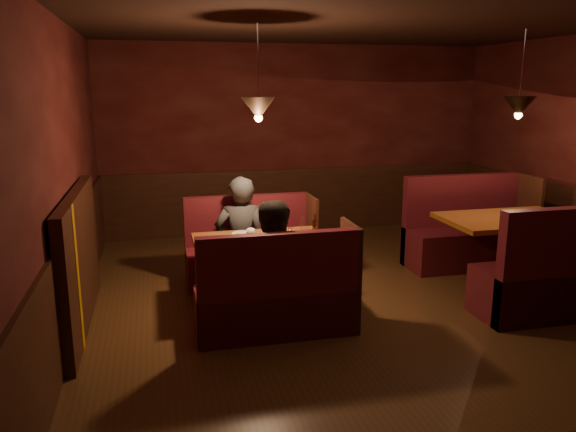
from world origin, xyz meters
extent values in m
cube|color=#543520|center=(0.00, 0.00, -0.01)|extent=(6.00, 7.00, 0.01)
cube|color=black|center=(0.00, 0.00, 2.90)|extent=(6.00, 7.00, 0.01)
cube|color=black|center=(0.00, 3.50, 1.45)|extent=(6.00, 0.01, 2.90)
cube|color=black|center=(-3.00, 0.00, 1.45)|extent=(0.01, 7.00, 2.90)
cube|color=black|center=(0.00, 3.48, 0.50)|extent=(6.00, 0.04, 1.00)
cube|color=black|center=(-2.98, 0.00, 0.50)|extent=(0.04, 7.00, 1.00)
cube|color=black|center=(-2.92, 0.40, 0.65)|extent=(0.10, 2.20, 1.30)
cube|color=orange|center=(-2.87, -0.15, 0.65)|extent=(0.01, 0.12, 1.30)
cylinder|color=#333333|center=(-1.16, 0.49, 2.45)|extent=(0.01, 0.01, 0.80)
cone|color=black|center=(-1.16, 0.49, 2.05)|extent=(0.34, 0.34, 0.22)
sphere|color=#FFBF72|center=(-1.16, 0.49, 1.96)|extent=(0.08, 0.08, 0.08)
cylinder|color=#333333|center=(1.67, 0.38, 2.45)|extent=(0.01, 0.01, 0.80)
cone|color=black|center=(1.67, 0.38, 2.05)|extent=(0.34, 0.34, 0.22)
sphere|color=#FFBF72|center=(1.67, 0.38, 1.96)|extent=(0.08, 0.08, 0.08)
cube|color=brown|center=(-1.16, 0.49, 0.70)|extent=(1.35, 0.82, 0.05)
cylinder|color=black|center=(-1.16, 0.49, 0.34)|extent=(0.14, 0.14, 0.68)
cylinder|color=black|center=(-1.16, 0.49, 0.02)|extent=(0.54, 0.54, 0.04)
cylinder|color=silver|center=(-1.13, 0.34, 0.73)|extent=(0.27, 0.27, 0.02)
cube|color=black|center=(-1.06, 0.40, 0.76)|extent=(0.09, 0.08, 0.03)
ellipsoid|color=silver|center=(-1.20, 0.39, 0.77)|extent=(0.07, 0.07, 0.05)
cube|color=tan|center=(-1.06, 0.29, 0.76)|extent=(0.07, 0.04, 0.03)
cylinder|color=silver|center=(-1.10, 0.27, 0.75)|extent=(0.10, 0.09, 0.01)
cylinder|color=silver|center=(-1.30, 0.70, 0.73)|extent=(0.25, 0.25, 0.01)
ellipsoid|color=beige|center=(-1.22, 0.71, 0.77)|extent=(0.10, 0.10, 0.05)
cube|color=silver|center=(-1.29, 0.62, 0.74)|extent=(0.16, 0.12, 0.00)
cylinder|color=white|center=(-0.83, 0.54, 0.77)|extent=(0.05, 0.05, 0.08)
cylinder|color=white|center=(-0.64, 0.73, 0.80)|extent=(0.07, 0.07, 0.14)
cylinder|color=white|center=(-0.73, 0.30, 0.80)|extent=(0.07, 0.07, 0.14)
cylinder|color=#47230F|center=(-0.56, 0.52, 0.80)|extent=(0.06, 0.06, 0.15)
cylinder|color=#47230F|center=(-0.56, 0.52, 0.91)|extent=(0.03, 0.03, 0.07)
ellipsoid|color=white|center=(-0.84, 0.34, 0.75)|extent=(0.11, 0.11, 0.04)
cube|color=#4D121A|center=(-1.16, 1.19, 0.22)|extent=(1.45, 0.53, 0.43)
cube|color=#4D121A|center=(-1.16, 1.40, 0.51)|extent=(1.45, 0.12, 1.01)
cube|color=black|center=(-0.42, 1.19, 0.51)|extent=(0.04, 0.53, 1.01)
cube|color=#4D121A|center=(-1.16, -0.21, 0.22)|extent=(1.45, 0.53, 0.43)
cube|color=#4D121A|center=(-1.16, -0.42, 0.51)|extent=(1.45, 0.12, 1.01)
cube|color=black|center=(-0.42, -0.21, 0.51)|extent=(0.04, 0.53, 1.01)
cube|color=brown|center=(1.67, 0.38, 0.80)|extent=(1.47, 0.94, 0.06)
cylinder|color=black|center=(1.67, 0.38, 0.39)|extent=(0.15, 0.15, 0.77)
cylinder|color=black|center=(1.67, 0.38, 0.02)|extent=(0.62, 0.62, 0.04)
cube|color=#4D121A|center=(1.67, 1.18, 0.25)|extent=(1.58, 0.61, 0.50)
cube|color=#4D121A|center=(1.67, 1.42, 0.58)|extent=(1.58, 0.13, 1.16)
cube|color=black|center=(2.48, 1.18, 0.58)|extent=(0.04, 0.61, 1.16)
cube|color=#4D121A|center=(1.67, -0.42, 0.25)|extent=(1.58, 0.61, 0.50)
cube|color=#4D121A|center=(1.67, -0.66, 0.58)|extent=(1.58, 0.13, 1.16)
imported|color=#363638|center=(-1.26, 1.17, 0.82)|extent=(0.60, 0.40, 1.63)
imported|color=black|center=(-1.10, -0.11, 0.80)|extent=(0.93, 0.82, 1.59)
camera|label=1|loc=(-2.17, -5.02, 2.25)|focal=35.00mm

